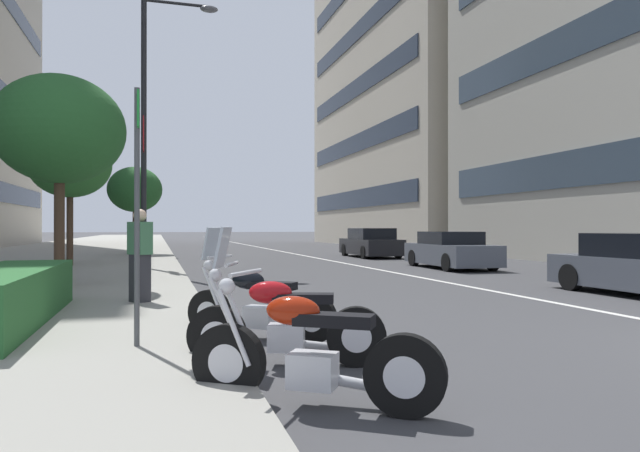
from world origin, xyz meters
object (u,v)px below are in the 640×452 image
(motorcycle_nearest_camera, at_px, (310,356))
(car_far_down_avenue, at_px, (371,244))
(motorcycle_second_in_row, at_px, (257,306))
(street_tree_near_plaza_corner, at_px, (135,190))
(car_mid_block_traffic, at_px, (451,251))
(street_tree_mid_sidewalk, at_px, (59,130))
(street_tree_by_lamp_post, at_px, (70,164))
(parking_sign_by_curb, at_px, (137,192))
(motorcycle_mid_row, at_px, (282,324))
(street_lamp_with_banners, at_px, (154,109))
(pedestrian_on_plaza, at_px, (140,255))

(motorcycle_nearest_camera, relative_size, car_far_down_avenue, 0.40)
(motorcycle_second_in_row, height_order, street_tree_near_plaza_corner, street_tree_near_plaza_corner)
(car_mid_block_traffic, relative_size, street_tree_near_plaza_corner, 1.01)
(street_tree_mid_sidewalk, xyz_separation_m, street_tree_by_lamp_post, (7.86, 0.86, 0.09))
(motorcycle_second_in_row, distance_m, street_tree_mid_sidewalk, 7.60)
(parking_sign_by_curb, bearing_deg, street_tree_by_lamp_post, 10.43)
(street_tree_by_lamp_post, bearing_deg, motorcycle_mid_row, -164.79)
(motorcycle_nearest_camera, bearing_deg, motorcycle_second_in_row, -57.85)
(motorcycle_mid_row, distance_m, street_tree_mid_sidewalk, 8.84)
(parking_sign_by_curb, bearing_deg, car_mid_block_traffic, -41.86)
(parking_sign_by_curb, xyz_separation_m, street_tree_near_plaza_corner, (23.09, 0.85, 1.52))
(street_tree_near_plaza_corner, bearing_deg, motorcycle_nearest_camera, -174.90)
(street_tree_near_plaza_corner, bearing_deg, parking_sign_by_curb, -177.90)
(street_lamp_with_banners, relative_size, pedestrian_on_plaza, 5.41)
(motorcycle_mid_row, relative_size, street_tree_mid_sidewalk, 0.44)
(street_tree_by_lamp_post, bearing_deg, motorcycle_nearest_camera, -166.30)
(motorcycle_nearest_camera, relative_size, parking_sign_by_curb, 0.65)
(motorcycle_mid_row, bearing_deg, car_far_down_avenue, -95.01)
(motorcycle_nearest_camera, bearing_deg, pedestrian_on_plaza, -42.79)
(parking_sign_by_curb, distance_m, pedestrian_on_plaza, 3.99)
(motorcycle_second_in_row, xyz_separation_m, street_lamp_with_banners, (11.97, 1.34, 4.95))
(motorcycle_mid_row, height_order, street_tree_by_lamp_post, street_tree_by_lamp_post)
(street_lamp_with_banners, bearing_deg, street_tree_mid_sidewalk, 161.56)
(motorcycle_nearest_camera, height_order, car_mid_block_traffic, car_mid_block_traffic)
(motorcycle_nearest_camera, relative_size, pedestrian_on_plaza, 1.13)
(motorcycle_mid_row, bearing_deg, parking_sign_by_curb, -7.32)
(car_mid_block_traffic, bearing_deg, street_tree_mid_sidewalk, 114.03)
(street_tree_mid_sidewalk, bearing_deg, street_lamp_with_banners, -18.44)
(street_tree_mid_sidewalk, bearing_deg, motorcycle_second_in_row, -151.39)
(car_mid_block_traffic, bearing_deg, motorcycle_nearest_camera, 149.40)
(street_tree_mid_sidewalk, distance_m, street_tree_by_lamp_post, 7.91)
(motorcycle_nearest_camera, relative_size, street_tree_by_lamp_post, 0.39)
(motorcycle_second_in_row, bearing_deg, street_tree_mid_sidewalk, -24.61)
(motorcycle_mid_row, height_order, parking_sign_by_curb, parking_sign_by_curb)
(parking_sign_by_curb, bearing_deg, motorcycle_nearest_camera, -146.90)
(car_far_down_avenue, distance_m, pedestrian_on_plaza, 18.99)
(street_tree_near_plaza_corner, bearing_deg, street_tree_by_lamp_post, 167.56)
(street_lamp_with_banners, height_order, street_tree_mid_sidewalk, street_lamp_with_banners)
(street_tree_by_lamp_post, xyz_separation_m, pedestrian_on_plaza, (-10.79, -2.62, -2.72))
(car_mid_block_traffic, height_order, street_tree_mid_sidewalk, street_tree_mid_sidewalk)
(street_tree_mid_sidewalk, relative_size, street_tree_near_plaza_corner, 1.06)
(motorcycle_nearest_camera, distance_m, motorcycle_second_in_row, 2.92)
(motorcycle_nearest_camera, bearing_deg, street_tree_near_plaza_corner, -51.47)
(street_lamp_with_banners, relative_size, street_tree_mid_sidewalk, 1.91)
(motorcycle_mid_row, distance_m, car_mid_block_traffic, 15.27)
(motorcycle_nearest_camera, height_order, street_lamp_with_banners, street_lamp_with_banners)
(parking_sign_by_curb, xyz_separation_m, street_tree_by_lamp_post, (14.68, 2.70, 1.84))
(street_tree_by_lamp_post, distance_m, pedestrian_on_plaza, 11.43)
(car_mid_block_traffic, xyz_separation_m, street_tree_mid_sidewalk, (-4.82, 12.27, 2.98))
(motorcycle_second_in_row, relative_size, street_tree_by_lamp_post, 0.37)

